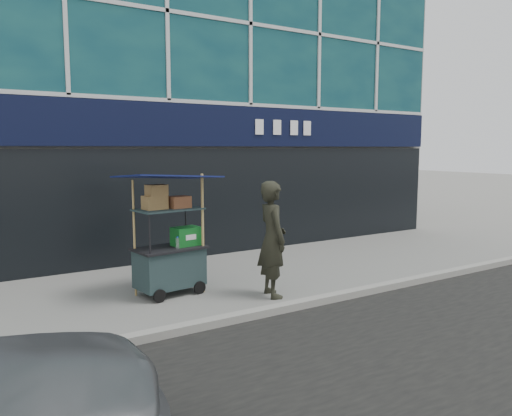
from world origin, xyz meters
TOP-DOWN VIEW (x-y plane):
  - ground at (0.00, 0.00)m, footprint 80.00×80.00m
  - curb at (0.00, -0.20)m, footprint 80.00×0.18m
  - building at (0.00, 6.95)m, footprint 16.00×6.20m
  - vendor_cart at (-0.99, 1.57)m, footprint 1.63×1.25m
  - vendor_man at (0.37, 0.56)m, footprint 0.59×0.77m

SIDE VIEW (x-z plane):
  - ground at x=0.00m, z-range 0.00..0.00m
  - curb at x=0.00m, z-range 0.00..0.12m
  - vendor_cart at x=-0.99m, z-range -0.30..1.74m
  - vendor_man at x=0.37m, z-range 0.00..1.90m
  - building at x=0.00m, z-range 0.02..12.02m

